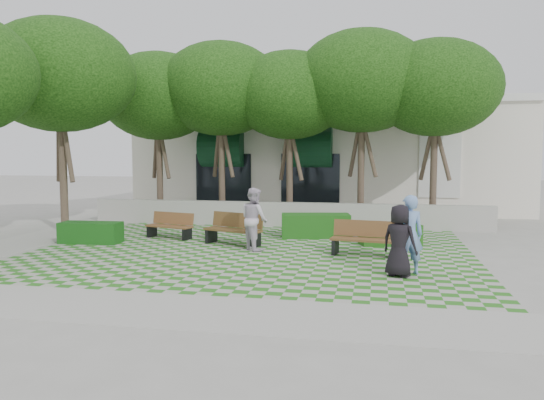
% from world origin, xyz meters
% --- Properties ---
extents(ground, '(90.00, 90.00, 0.00)m').
position_xyz_m(ground, '(0.00, 0.00, 0.00)').
color(ground, gray).
rests_on(ground, ground).
extents(lawn, '(12.00, 12.00, 0.00)m').
position_xyz_m(lawn, '(0.00, 1.00, 0.01)').
color(lawn, '#2B721E').
rests_on(lawn, ground).
extents(sidewalk_south, '(16.00, 2.00, 0.01)m').
position_xyz_m(sidewalk_south, '(0.00, -4.70, 0.01)').
color(sidewalk_south, '#9E9B93').
rests_on(sidewalk_south, ground).
extents(sidewalk_west, '(2.00, 12.00, 0.01)m').
position_xyz_m(sidewalk_west, '(-7.20, 1.00, 0.01)').
color(sidewalk_west, '#9E9B93').
rests_on(sidewalk_west, ground).
extents(retaining_wall, '(15.00, 0.36, 0.90)m').
position_xyz_m(retaining_wall, '(0.00, 6.20, 0.45)').
color(retaining_wall, '#9E9B93').
rests_on(retaining_wall, ground).
extents(bench_east, '(1.83, 0.85, 0.93)m').
position_xyz_m(bench_east, '(3.12, 0.97, 0.45)').
color(bench_east, brown).
rests_on(bench_east, ground).
extents(bench_mid, '(1.89, 1.18, 0.94)m').
position_xyz_m(bench_mid, '(-0.74, 1.94, 0.45)').
color(bench_mid, '#50371B').
rests_on(bench_mid, ground).
extents(bench_west, '(1.65, 0.91, 0.82)m').
position_xyz_m(bench_west, '(-3.08, 2.72, 0.40)').
color(bench_west, brown).
rests_on(bench_west, ground).
extents(hedge_east, '(1.90, 1.19, 0.62)m').
position_xyz_m(hedge_east, '(3.82, 2.82, 0.31)').
color(hedge_east, '#1A4B14').
rests_on(hedge_east, ground).
extents(hedge_midright, '(2.31, 1.28, 0.76)m').
position_xyz_m(hedge_midright, '(1.48, 3.79, 0.38)').
color(hedge_midright, '#174D14').
rests_on(hedge_midright, ground).
extents(hedge_west, '(1.86, 0.84, 0.64)m').
position_xyz_m(hedge_west, '(-5.10, 1.37, 0.32)').
color(hedge_west, '#124513').
rests_on(hedge_west, ground).
extents(person_blue, '(0.73, 0.56, 1.80)m').
position_xyz_m(person_blue, '(4.14, -1.02, 0.90)').
color(person_blue, '#7195CE').
rests_on(person_blue, ground).
extents(person_dark, '(0.93, 0.81, 1.61)m').
position_xyz_m(person_dark, '(3.92, -1.33, 0.80)').
color(person_dark, black).
rests_on(person_dark, ground).
extents(person_white, '(1.07, 1.09, 1.77)m').
position_xyz_m(person_white, '(0.04, 1.23, 0.88)').
color(person_white, silver).
rests_on(person_white, ground).
extents(tree_row, '(17.70, 13.40, 7.41)m').
position_xyz_m(tree_row, '(-1.86, 5.95, 5.18)').
color(tree_row, '#47382B').
rests_on(tree_row, ground).
extents(building, '(18.00, 8.92, 5.15)m').
position_xyz_m(building, '(0.93, 14.08, 2.52)').
color(building, silver).
rests_on(building, ground).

